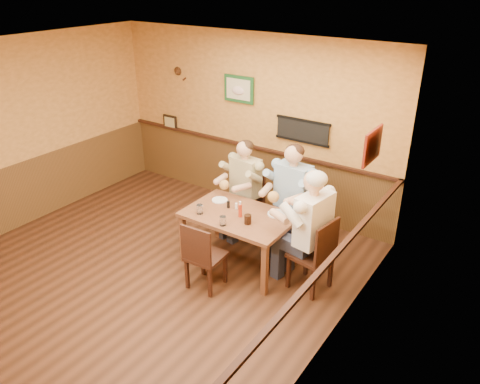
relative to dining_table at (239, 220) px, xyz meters
The scene contains 17 objects.
room 1.45m from the dining_table, 137.76° to the right, with size 5.02×5.03×2.81m.
dining_table is the anchor object (origin of this frame).
chair_back_left 0.91m from the dining_table, 118.03° to the left, with size 0.42×0.42×0.91m, color #3A1D12, non-canonical shape.
chair_back_right 0.86m from the dining_table, 63.17° to the left, with size 0.45×0.45×0.98m, color #3A1D12, non-canonical shape.
chair_right_end 1.04m from the dining_table, ahead, with size 0.46×0.46×0.99m, color #3A1D12, non-canonical shape.
chair_near_side 0.68m from the dining_table, 94.84° to the right, with size 0.42×0.42×0.92m, color #3A1D12, non-canonical shape.
diner_tan_shirt 0.89m from the dining_table, 118.03° to the left, with size 0.60×0.60×1.30m, color #C2B585, non-canonical shape.
diner_blue_polo 0.84m from the dining_table, 63.17° to the left, with size 0.65×0.65×1.40m, color #89ADCE, non-canonical shape.
diner_white_elder 1.03m from the dining_table, ahead, with size 0.65×0.65×1.42m, color white, non-canonical shape.
water_glass_left 0.53m from the dining_table, 147.35° to the right, with size 0.08×0.08×0.13m, color silver.
water_glass_mid 0.39m from the dining_table, 90.14° to the right, with size 0.08×0.08×0.12m, color silver.
cola_tumbler 0.31m from the dining_table, 32.18° to the right, with size 0.09×0.09×0.12m, color black.
hot_sauce_bottle 0.20m from the dining_table, 43.13° to the right, with size 0.05×0.05×0.20m, color #B02C12.
salt_shaker 0.20m from the dining_table, 137.93° to the left, with size 0.03×0.03×0.08m, color white.
pepper_shaker 0.26m from the dining_table, 163.15° to the left, with size 0.04×0.04×0.10m, color black.
plate_far_left 0.48m from the dining_table, 158.53° to the left, with size 0.22×0.22×0.01m, color silver.
plate_far_right 0.51m from the dining_table, 32.99° to the left, with size 0.25×0.25×0.02m, color silver.
Camera 1 is at (3.91, -3.55, 3.63)m, focal length 35.00 mm.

